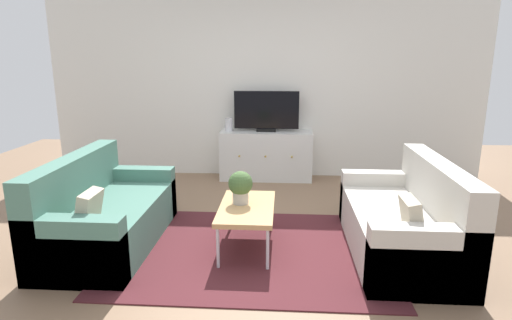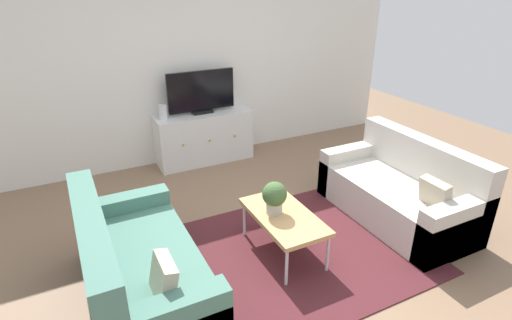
{
  "view_description": "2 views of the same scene",
  "coord_description": "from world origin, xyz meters",
  "px_view_note": "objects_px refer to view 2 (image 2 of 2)",
  "views": [
    {
      "loc": [
        0.29,
        -3.78,
        1.78
      ],
      "look_at": [
        0.0,
        0.57,
        0.7
      ],
      "focal_mm": 29.63,
      "sensor_mm": 36.0,
      "label": 1
    },
    {
      "loc": [
        -1.71,
        -2.84,
        2.43
      ],
      "look_at": [
        0.0,
        0.57,
        0.7
      ],
      "focal_mm": 28.5,
      "sensor_mm": 36.0,
      "label": 2
    }
  ],
  "objects_px": {
    "coffee_table": "(284,217)",
    "potted_plant": "(274,196)",
    "tv_console": "(204,137)",
    "couch_right_side": "(402,193)",
    "glass_vase": "(163,112)",
    "flat_screen_tv": "(201,92)",
    "couch_left_side": "(133,272)"
  },
  "relations": [
    {
      "from": "coffee_table",
      "to": "potted_plant",
      "type": "distance_m",
      "value": 0.23
    },
    {
      "from": "flat_screen_tv",
      "to": "coffee_table",
      "type": "bearing_deg",
      "value": -91.88
    },
    {
      "from": "tv_console",
      "to": "flat_screen_tv",
      "type": "bearing_deg",
      "value": 90.0
    },
    {
      "from": "flat_screen_tv",
      "to": "couch_left_side",
      "type": "bearing_deg",
      "value": -121.59
    },
    {
      "from": "flat_screen_tv",
      "to": "glass_vase",
      "type": "bearing_deg",
      "value": -177.91
    },
    {
      "from": "coffee_table",
      "to": "glass_vase",
      "type": "height_order",
      "value": "glass_vase"
    },
    {
      "from": "couch_right_side",
      "to": "tv_console",
      "type": "height_order",
      "value": "couch_right_side"
    },
    {
      "from": "couch_left_side",
      "to": "couch_right_side",
      "type": "distance_m",
      "value": 2.87
    },
    {
      "from": "tv_console",
      "to": "glass_vase",
      "type": "distance_m",
      "value": 0.71
    },
    {
      "from": "couch_right_side",
      "to": "flat_screen_tv",
      "type": "height_order",
      "value": "flat_screen_tv"
    },
    {
      "from": "couch_left_side",
      "to": "glass_vase",
      "type": "relative_size",
      "value": 8.78
    },
    {
      "from": "coffee_table",
      "to": "glass_vase",
      "type": "relative_size",
      "value": 4.81
    },
    {
      "from": "couch_left_side",
      "to": "potted_plant",
      "type": "height_order",
      "value": "couch_left_side"
    },
    {
      "from": "glass_vase",
      "to": "couch_right_side",
      "type": "bearing_deg",
      "value": -50.64
    },
    {
      "from": "coffee_table",
      "to": "flat_screen_tv",
      "type": "relative_size",
      "value": 0.98
    },
    {
      "from": "coffee_table",
      "to": "couch_right_side",
      "type": "bearing_deg",
      "value": -0.61
    },
    {
      "from": "potted_plant",
      "to": "couch_left_side",
      "type": "bearing_deg",
      "value": -176.35
    },
    {
      "from": "flat_screen_tv",
      "to": "glass_vase",
      "type": "height_order",
      "value": "flat_screen_tv"
    },
    {
      "from": "flat_screen_tv",
      "to": "potted_plant",
      "type": "bearing_deg",
      "value": -93.55
    },
    {
      "from": "coffee_table",
      "to": "potted_plant",
      "type": "relative_size",
      "value": 2.95
    },
    {
      "from": "couch_left_side",
      "to": "tv_console",
      "type": "distance_m",
      "value": 2.79
    },
    {
      "from": "coffee_table",
      "to": "flat_screen_tv",
      "type": "height_order",
      "value": "flat_screen_tv"
    },
    {
      "from": "coffee_table",
      "to": "flat_screen_tv",
      "type": "bearing_deg",
      "value": 88.12
    },
    {
      "from": "flat_screen_tv",
      "to": "couch_right_side",
      "type": "bearing_deg",
      "value": -59.69
    },
    {
      "from": "couch_right_side",
      "to": "couch_left_side",
      "type": "bearing_deg",
      "value": 180.0
    },
    {
      "from": "couch_left_side",
      "to": "potted_plant",
      "type": "xyz_separation_m",
      "value": [
        1.33,
        0.08,
        0.31
      ]
    },
    {
      "from": "flat_screen_tv",
      "to": "glass_vase",
      "type": "xyz_separation_m",
      "value": [
        -0.55,
        -0.02,
        -0.19
      ]
    },
    {
      "from": "tv_console",
      "to": "flat_screen_tv",
      "type": "xyz_separation_m",
      "value": [
        0.0,
        0.02,
        0.64
      ]
    },
    {
      "from": "tv_console",
      "to": "coffee_table",
      "type": "bearing_deg",
      "value": -91.9
    },
    {
      "from": "couch_left_side",
      "to": "coffee_table",
      "type": "xyz_separation_m",
      "value": [
        1.39,
        0.02,
        0.1
      ]
    },
    {
      "from": "coffee_table",
      "to": "glass_vase",
      "type": "bearing_deg",
      "value": 101.26
    },
    {
      "from": "potted_plant",
      "to": "tv_console",
      "type": "xyz_separation_m",
      "value": [
        0.14,
        2.29,
        -0.24
      ]
    }
  ]
}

